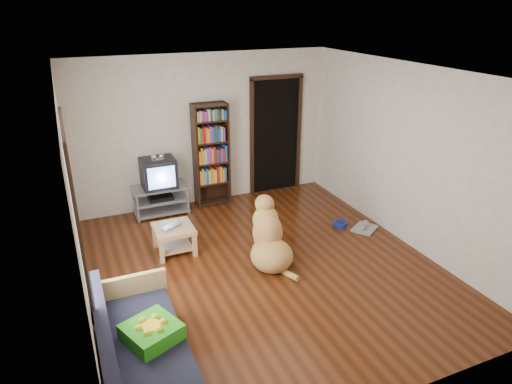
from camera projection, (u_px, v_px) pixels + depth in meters
name	position (u px, v px, depth m)	size (l,w,h in m)	color
ground	(263.00, 267.00, 6.23)	(5.00, 5.00, 0.00)	#53220E
ceiling	(265.00, 73.00, 5.23)	(5.00, 5.00, 0.00)	white
wall_back	(205.00, 131.00, 7.85)	(4.50, 4.50, 0.00)	silver
wall_front	(393.00, 282.00, 3.61)	(4.50, 4.50, 0.00)	silver
wall_left	(74.00, 208.00, 4.91)	(5.00, 5.00, 0.00)	silver
wall_right	(407.00, 156.00, 6.55)	(5.00, 5.00, 0.00)	silver
green_cushion	(152.00, 332.00, 4.27)	(0.46, 0.46, 0.15)	green
laptop	(174.00, 227.00, 6.43)	(0.31, 0.20, 0.02)	silver
dog_bowl	(340.00, 224.00, 7.35)	(0.22, 0.22, 0.08)	#153096
grey_rag	(365.00, 228.00, 7.26)	(0.40, 0.32, 0.03)	#959595
window	(75.00, 209.00, 4.41)	(0.03, 1.46, 1.70)	white
doorway	(276.00, 133.00, 8.39)	(1.03, 0.05, 2.19)	black
tv_stand	(161.00, 199.00, 7.71)	(0.90, 0.45, 0.50)	#99999E
crt_tv	(158.00, 172.00, 7.54)	(0.55, 0.52, 0.58)	black
bookshelf	(211.00, 149.00, 7.85)	(0.60, 0.30, 1.80)	black
sofa	(142.00, 358.00, 4.28)	(0.80, 1.80, 0.80)	tan
coffee_table	(174.00, 234.00, 6.51)	(0.55, 0.55, 0.40)	tan
dog	(269.00, 239.00, 6.25)	(0.68, 1.14, 0.93)	tan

